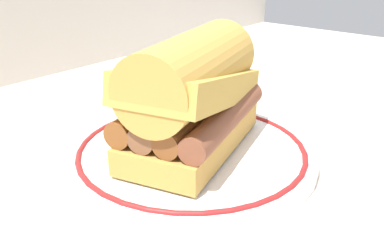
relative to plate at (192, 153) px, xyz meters
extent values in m
plane|color=beige|center=(0.03, 0.00, -0.01)|extent=(1.50, 1.50, 0.00)
cylinder|color=white|center=(0.00, 0.00, 0.00)|extent=(0.26, 0.26, 0.01)
torus|color=maroon|center=(0.00, 0.00, 0.00)|extent=(0.24, 0.24, 0.01)
cube|color=gold|center=(0.00, 0.00, 0.02)|extent=(0.19, 0.13, 0.03)
cylinder|color=brown|center=(0.01, -0.04, 0.05)|extent=(0.17, 0.07, 0.03)
cylinder|color=brown|center=(0.00, -0.01, 0.05)|extent=(0.17, 0.07, 0.03)
cylinder|color=brown|center=(0.00, 0.01, 0.05)|extent=(0.17, 0.07, 0.03)
cylinder|color=brown|center=(-0.01, 0.04, 0.05)|extent=(0.17, 0.07, 0.03)
cube|color=gold|center=(0.00, 0.00, 0.07)|extent=(0.19, 0.13, 0.06)
cylinder|color=gold|center=(0.00, 0.00, 0.09)|extent=(0.19, 0.12, 0.07)
camera|label=1|loc=(-0.30, -0.26, 0.20)|focal=39.62mm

